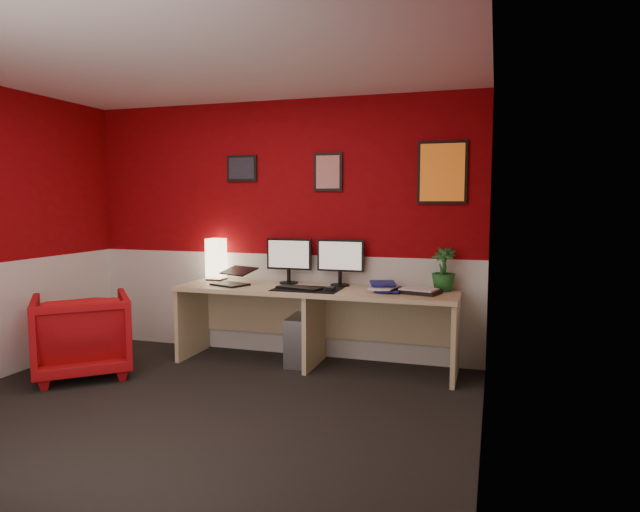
# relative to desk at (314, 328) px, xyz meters

# --- Properties ---
(ground) EXTENTS (4.00, 3.50, 0.01)m
(ground) POSITION_rel_desk_xyz_m (-0.48, -1.41, -0.36)
(ground) COLOR black
(ground) RESTS_ON ground
(ceiling) EXTENTS (4.00, 3.50, 0.01)m
(ceiling) POSITION_rel_desk_xyz_m (-0.48, -1.41, 2.13)
(ceiling) COLOR white
(ceiling) RESTS_ON ground
(wall_back) EXTENTS (4.00, 0.01, 2.50)m
(wall_back) POSITION_rel_desk_xyz_m (-0.48, 0.34, 0.89)
(wall_back) COLOR maroon
(wall_back) RESTS_ON ground
(wall_right) EXTENTS (0.01, 3.50, 2.50)m
(wall_right) POSITION_rel_desk_xyz_m (1.52, -1.41, 0.89)
(wall_right) COLOR maroon
(wall_right) RESTS_ON ground
(wainscot_back) EXTENTS (4.00, 0.01, 1.00)m
(wainscot_back) POSITION_rel_desk_xyz_m (-0.48, 0.34, 0.14)
(wainscot_back) COLOR silver
(wainscot_back) RESTS_ON ground
(wainscot_right) EXTENTS (0.01, 3.50, 1.00)m
(wainscot_right) POSITION_rel_desk_xyz_m (1.51, -1.41, 0.14)
(wainscot_right) COLOR silver
(wainscot_right) RESTS_ON ground
(desk) EXTENTS (2.60, 0.65, 0.73)m
(desk) POSITION_rel_desk_xyz_m (0.00, 0.00, 0.00)
(desk) COLOR #CAB581
(desk) RESTS_ON ground
(shoji_lamp) EXTENTS (0.16, 0.16, 0.40)m
(shoji_lamp) POSITION_rel_desk_xyz_m (-1.11, 0.22, 0.56)
(shoji_lamp) COLOR #FFE5B2
(shoji_lamp) RESTS_ON desk
(laptop) EXTENTS (0.39, 0.34, 0.22)m
(laptop) POSITION_rel_desk_xyz_m (-0.82, -0.06, 0.47)
(laptop) COLOR black
(laptop) RESTS_ON desk
(monitor_left) EXTENTS (0.45, 0.06, 0.58)m
(monitor_left) POSITION_rel_desk_xyz_m (-0.33, 0.21, 0.66)
(monitor_left) COLOR black
(monitor_left) RESTS_ON desk
(monitor_right) EXTENTS (0.45, 0.06, 0.58)m
(monitor_right) POSITION_rel_desk_xyz_m (0.18, 0.22, 0.66)
(monitor_right) COLOR black
(monitor_right) RESTS_ON desk
(desk_mat) EXTENTS (0.60, 0.38, 0.01)m
(desk_mat) POSITION_rel_desk_xyz_m (-0.04, -0.08, 0.37)
(desk_mat) COLOR black
(desk_mat) RESTS_ON desk
(keyboard) EXTENTS (0.44, 0.24, 0.02)m
(keyboard) POSITION_rel_desk_xyz_m (-0.11, -0.11, 0.38)
(keyboard) COLOR black
(keyboard) RESTS_ON desk_mat
(mouse) EXTENTS (0.06, 0.10, 0.03)m
(mouse) POSITION_rel_desk_xyz_m (0.19, -0.10, 0.39)
(mouse) COLOR black
(mouse) RESTS_ON desk_mat
(book_bottom) EXTENTS (0.22, 0.29, 0.03)m
(book_bottom) POSITION_rel_desk_xyz_m (0.58, 0.03, 0.38)
(book_bottom) COLOR navy
(book_bottom) RESTS_ON desk
(book_middle) EXTENTS (0.24, 0.30, 0.02)m
(book_middle) POSITION_rel_desk_xyz_m (0.55, -0.00, 0.40)
(book_middle) COLOR silver
(book_middle) RESTS_ON book_bottom
(book_top) EXTENTS (0.29, 0.34, 0.03)m
(book_top) POSITION_rel_desk_xyz_m (0.52, 0.02, 0.43)
(book_top) COLOR navy
(book_top) RESTS_ON book_middle
(zen_tray) EXTENTS (0.40, 0.33, 0.03)m
(zen_tray) POSITION_rel_desk_xyz_m (0.95, 0.01, 0.38)
(zen_tray) COLOR black
(zen_tray) RESTS_ON desk
(potted_plant) EXTENTS (0.26, 0.26, 0.39)m
(potted_plant) POSITION_rel_desk_xyz_m (1.14, 0.21, 0.56)
(potted_plant) COLOR #19591E
(potted_plant) RESTS_ON desk
(pc_tower) EXTENTS (0.23, 0.46, 0.45)m
(pc_tower) POSITION_rel_desk_xyz_m (-0.15, 0.06, -0.14)
(pc_tower) COLOR #99999E
(pc_tower) RESTS_ON ground
(armchair) EXTENTS (1.10, 1.11, 0.72)m
(armchair) POSITION_rel_desk_xyz_m (-1.87, -0.85, -0.00)
(armchair) COLOR #B9090D
(armchair) RESTS_ON ground
(art_left) EXTENTS (0.32, 0.02, 0.26)m
(art_left) POSITION_rel_desk_xyz_m (-0.86, 0.33, 1.49)
(art_left) COLOR black
(art_left) RESTS_ON wall_back
(art_center) EXTENTS (0.28, 0.02, 0.36)m
(art_center) POSITION_rel_desk_xyz_m (0.03, 0.33, 1.44)
(art_center) COLOR red
(art_center) RESTS_ON wall_back
(art_right) EXTENTS (0.44, 0.02, 0.56)m
(art_right) POSITION_rel_desk_xyz_m (1.10, 0.33, 1.42)
(art_right) COLOR orange
(art_right) RESTS_ON wall_back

